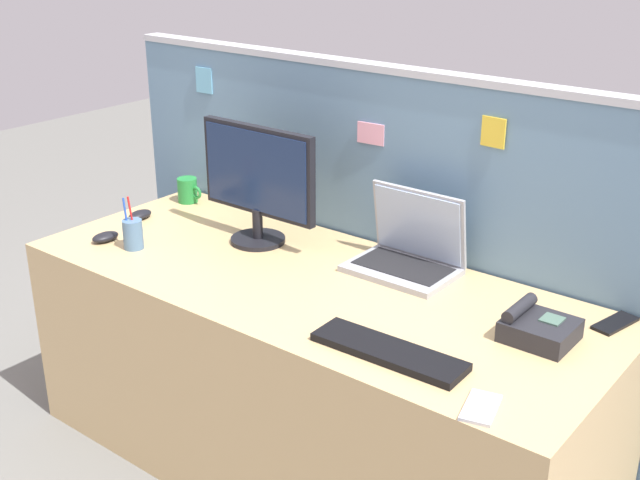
{
  "coord_description": "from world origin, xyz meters",
  "views": [
    {
      "loc": [
        1.47,
        -1.81,
        1.79
      ],
      "look_at": [
        0.0,
        0.05,
        0.82
      ],
      "focal_mm": 45.81,
      "sensor_mm": 36.0,
      "label": 1
    }
  ],
  "objects_px": {
    "desk_phone": "(538,328)",
    "computer_mouse_right_hand": "(105,237)",
    "desktop_monitor": "(258,179)",
    "cell_phone_silver_slab": "(481,408)",
    "laptop": "(409,249)",
    "computer_mouse_left_hand": "(140,215)",
    "cell_phone_black_slab": "(615,323)",
    "pen_cup": "(133,234)",
    "coffee_mug": "(188,190)",
    "keyboard_main": "(389,351)"
  },
  "relations": [
    {
      "from": "keyboard_main",
      "to": "laptop",
      "type": "bearing_deg",
      "value": 115.79
    },
    {
      "from": "computer_mouse_right_hand",
      "to": "pen_cup",
      "type": "height_order",
      "value": "pen_cup"
    },
    {
      "from": "computer_mouse_right_hand",
      "to": "computer_mouse_left_hand",
      "type": "distance_m",
      "value": 0.24
    },
    {
      "from": "desktop_monitor",
      "to": "cell_phone_silver_slab",
      "type": "bearing_deg",
      "value": -22.26
    },
    {
      "from": "pen_cup",
      "to": "desk_phone",
      "type": "bearing_deg",
      "value": 10.79
    },
    {
      "from": "computer_mouse_right_hand",
      "to": "coffee_mug",
      "type": "bearing_deg",
      "value": 104.75
    },
    {
      "from": "laptop",
      "to": "desk_phone",
      "type": "relative_size",
      "value": 1.86
    },
    {
      "from": "laptop",
      "to": "keyboard_main",
      "type": "distance_m",
      "value": 0.57
    },
    {
      "from": "cell_phone_silver_slab",
      "to": "pen_cup",
      "type": "bearing_deg",
      "value": 160.0
    },
    {
      "from": "desktop_monitor",
      "to": "keyboard_main",
      "type": "relative_size",
      "value": 1.12
    },
    {
      "from": "desk_phone",
      "to": "cell_phone_silver_slab",
      "type": "xyz_separation_m",
      "value": [
        0.04,
        -0.4,
        -0.03
      ]
    },
    {
      "from": "cell_phone_silver_slab",
      "to": "laptop",
      "type": "bearing_deg",
      "value": 120.19
    },
    {
      "from": "keyboard_main",
      "to": "computer_mouse_left_hand",
      "type": "bearing_deg",
      "value": 166.93
    },
    {
      "from": "desktop_monitor",
      "to": "cell_phone_black_slab",
      "type": "height_order",
      "value": "desktop_monitor"
    },
    {
      "from": "pen_cup",
      "to": "cell_phone_black_slab",
      "type": "xyz_separation_m",
      "value": [
        1.5,
        0.47,
        -0.05
      ]
    },
    {
      "from": "desk_phone",
      "to": "cell_phone_silver_slab",
      "type": "distance_m",
      "value": 0.4
    },
    {
      "from": "computer_mouse_right_hand",
      "to": "coffee_mug",
      "type": "xyz_separation_m",
      "value": [
        -0.08,
        0.47,
        0.03
      ]
    },
    {
      "from": "desk_phone",
      "to": "keyboard_main",
      "type": "distance_m",
      "value": 0.42
    },
    {
      "from": "keyboard_main",
      "to": "cell_phone_black_slab",
      "type": "relative_size",
      "value": 2.78
    },
    {
      "from": "laptop",
      "to": "desk_phone",
      "type": "distance_m",
      "value": 0.56
    },
    {
      "from": "pen_cup",
      "to": "coffee_mug",
      "type": "bearing_deg",
      "value": 114.63
    },
    {
      "from": "computer_mouse_right_hand",
      "to": "computer_mouse_left_hand",
      "type": "relative_size",
      "value": 1.0
    },
    {
      "from": "computer_mouse_left_hand",
      "to": "cell_phone_black_slab",
      "type": "relative_size",
      "value": 0.65
    },
    {
      "from": "desktop_monitor",
      "to": "cell_phone_black_slab",
      "type": "xyz_separation_m",
      "value": [
        1.2,
        0.16,
        -0.23
      ]
    },
    {
      "from": "desktop_monitor",
      "to": "coffee_mug",
      "type": "relative_size",
      "value": 4.1
    },
    {
      "from": "computer_mouse_left_hand",
      "to": "computer_mouse_right_hand",
      "type": "bearing_deg",
      "value": -72.48
    },
    {
      "from": "laptop",
      "to": "cell_phone_black_slab",
      "type": "distance_m",
      "value": 0.67
    },
    {
      "from": "desk_phone",
      "to": "keyboard_main",
      "type": "bearing_deg",
      "value": -129.76
    },
    {
      "from": "desktop_monitor",
      "to": "computer_mouse_left_hand",
      "type": "xyz_separation_m",
      "value": [
        -0.5,
        -0.11,
        -0.21
      ]
    },
    {
      "from": "desktop_monitor",
      "to": "coffee_mug",
      "type": "height_order",
      "value": "desktop_monitor"
    },
    {
      "from": "desk_phone",
      "to": "keyboard_main",
      "type": "xyz_separation_m",
      "value": [
        -0.27,
        -0.32,
        -0.02
      ]
    },
    {
      "from": "desk_phone",
      "to": "cell_phone_black_slab",
      "type": "distance_m",
      "value": 0.26
    },
    {
      "from": "desktop_monitor",
      "to": "cell_phone_silver_slab",
      "type": "distance_m",
      "value": 1.22
    },
    {
      "from": "computer_mouse_right_hand",
      "to": "cell_phone_silver_slab",
      "type": "xyz_separation_m",
      "value": [
        1.53,
        -0.12,
        -0.01
      ]
    },
    {
      "from": "laptop",
      "to": "computer_mouse_right_hand",
      "type": "height_order",
      "value": "laptop"
    },
    {
      "from": "pen_cup",
      "to": "coffee_mug",
      "type": "distance_m",
      "value": 0.49
    },
    {
      "from": "computer_mouse_left_hand",
      "to": "desk_phone",
      "type": "bearing_deg",
      "value": 0.13
    },
    {
      "from": "desktop_monitor",
      "to": "cell_phone_silver_slab",
      "type": "xyz_separation_m",
      "value": [
        1.11,
        -0.45,
        -0.23
      ]
    },
    {
      "from": "desk_phone",
      "to": "pen_cup",
      "type": "height_order",
      "value": "pen_cup"
    },
    {
      "from": "cell_phone_black_slab",
      "to": "laptop",
      "type": "bearing_deg",
      "value": -163.96
    },
    {
      "from": "laptop",
      "to": "computer_mouse_left_hand",
      "type": "distance_m",
      "value": 1.07
    },
    {
      "from": "desk_phone",
      "to": "pen_cup",
      "type": "bearing_deg",
      "value": -169.21
    },
    {
      "from": "keyboard_main",
      "to": "cell_phone_black_slab",
      "type": "height_order",
      "value": "keyboard_main"
    },
    {
      "from": "desk_phone",
      "to": "computer_mouse_right_hand",
      "type": "xyz_separation_m",
      "value": [
        -1.49,
        -0.28,
        -0.02
      ]
    },
    {
      "from": "computer_mouse_right_hand",
      "to": "coffee_mug",
      "type": "relative_size",
      "value": 0.86
    },
    {
      "from": "desk_phone",
      "to": "cell_phone_black_slab",
      "type": "xyz_separation_m",
      "value": [
        0.14,
        0.21,
        -0.03
      ]
    },
    {
      "from": "laptop",
      "to": "pen_cup",
      "type": "xyz_separation_m",
      "value": [
        -0.84,
        -0.44,
        -0.01
      ]
    },
    {
      "from": "keyboard_main",
      "to": "pen_cup",
      "type": "height_order",
      "value": "pen_cup"
    },
    {
      "from": "desktop_monitor",
      "to": "keyboard_main",
      "type": "distance_m",
      "value": 0.91
    },
    {
      "from": "laptop",
      "to": "computer_mouse_left_hand",
      "type": "relative_size",
      "value": 3.37
    }
  ]
}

